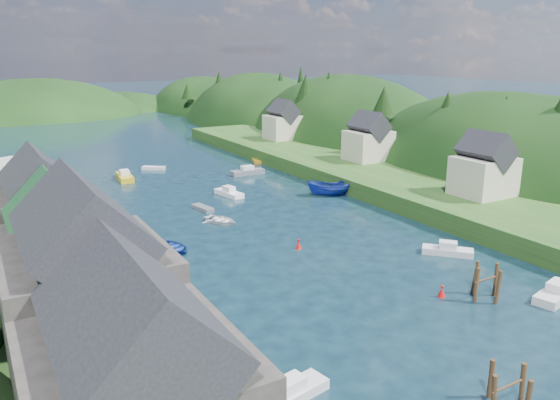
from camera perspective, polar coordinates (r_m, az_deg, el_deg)
ground at (r=82.99m, az=-7.63°, el=0.84°), size 600.00×600.00×0.00m
hillside_right at (r=127.86m, az=6.94°, el=2.61°), size 36.00×245.56×48.00m
far_hills at (r=203.38m, az=-20.85°, el=5.51°), size 103.00×68.00×44.00m
hill_trees at (r=95.27m, az=-10.62°, el=9.41°), size 92.16×153.67×12.48m
quay_left at (r=49.01m, az=-20.29°, el=-9.31°), size 12.00×110.00×2.00m
quayside_buildings at (r=33.97m, az=-20.40°, el=-9.26°), size 8.00×35.84×12.90m
boat_sheds at (r=65.42m, az=-25.36°, el=0.26°), size 7.00×21.00×7.50m
terrace_right at (r=87.13m, az=10.34°, el=2.23°), size 16.00×120.00×2.40m
right_bank_cottages at (r=94.42m, az=8.61°, el=6.20°), size 9.00×59.24×8.41m
piling_cluster_near at (r=36.80m, az=22.75°, el=-18.13°), size 3.05×2.86×3.33m
piling_cluster_far at (r=50.46m, az=20.72°, el=-8.33°), size 2.91×2.74×3.64m
channel_buoy_near at (r=49.93m, az=16.55°, el=-9.16°), size 0.70×0.70×1.10m
channel_buoy_far at (r=58.97m, az=1.96°, el=-4.65°), size 0.70×0.70×1.10m
moored_boats at (r=63.14m, az=1.01°, el=-3.11°), size 36.18×85.35×2.46m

